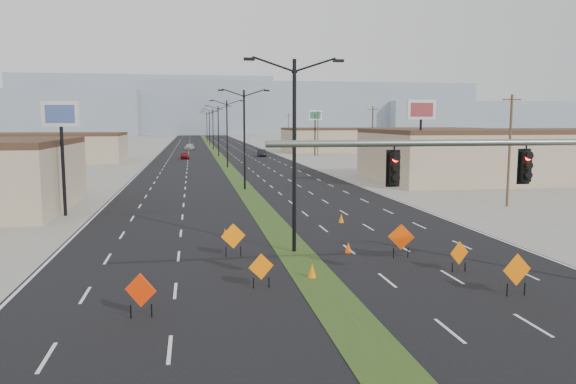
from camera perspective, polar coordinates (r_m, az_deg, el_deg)
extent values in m
plane|color=gray|center=(18.64, 7.47, -14.43)|extent=(600.00, 600.00, 0.00)
cube|color=black|center=(116.85, -7.14, 3.72)|extent=(25.00, 400.00, 0.02)
cube|color=#274418|center=(116.85, -7.14, 3.72)|extent=(2.00, 400.00, 0.04)
cube|color=tan|center=(105.11, -24.52, 3.99)|extent=(30.00, 14.00, 4.50)
cube|color=tan|center=(73.08, 22.81, 3.37)|extent=(36.00, 18.00, 5.50)
cube|color=tan|center=(133.78, 9.19, 5.19)|extent=(44.00, 16.00, 5.00)
cube|color=#8794A7|center=(319.83, -1.59, 8.41)|extent=(220.00, 50.00, 28.00)
cube|color=#8794A7|center=(358.15, 21.61, 6.98)|extent=(160.00, 50.00, 18.00)
cube|color=#8794A7|center=(337.58, -14.06, 8.48)|extent=(140.00, 50.00, 32.00)
cylinder|color=slate|center=(21.27, 19.67, 4.75)|extent=(16.00, 0.24, 0.24)
cube|color=black|center=(19.85, 10.71, 2.35)|extent=(0.50, 0.28, 1.30)
sphere|color=#FF0C05|center=(19.67, 10.89, 3.33)|extent=(0.22, 0.22, 0.22)
cube|color=black|center=(22.09, 22.97, 2.39)|extent=(0.50, 0.28, 1.30)
sphere|color=#FF0C05|center=(21.93, 23.24, 3.26)|extent=(0.22, 0.22, 0.22)
cylinder|color=black|center=(29.07, 0.64, 3.52)|extent=(0.20, 0.20, 10.00)
cube|color=black|center=(28.86, -3.97, 13.32)|extent=(0.55, 0.24, 0.14)
cube|color=black|center=(29.67, 5.14, 13.14)|extent=(0.55, 0.24, 0.14)
cylinder|color=black|center=(56.81, -4.45, 5.26)|extent=(0.20, 0.20, 10.00)
cube|color=black|center=(56.70, -6.86, 10.24)|extent=(0.55, 0.24, 0.14)
cube|color=black|center=(57.12, -2.17, 10.26)|extent=(0.55, 0.24, 0.14)
cylinder|color=black|center=(84.72, -6.21, 5.85)|extent=(0.20, 0.20, 10.00)
cube|color=black|center=(84.65, -7.82, 9.18)|extent=(0.55, 0.24, 0.14)
cube|color=black|center=(84.93, -4.68, 9.21)|extent=(0.55, 0.24, 0.14)
cylinder|color=black|center=(112.67, -7.09, 6.15)|extent=(0.20, 0.20, 10.00)
cube|color=black|center=(112.62, -8.31, 8.64)|extent=(0.55, 0.24, 0.14)
cube|color=black|center=(112.83, -5.95, 8.68)|extent=(0.55, 0.24, 0.14)
cylinder|color=black|center=(140.65, -7.62, 6.32)|extent=(0.20, 0.20, 10.00)
cube|color=black|center=(140.60, -8.60, 8.32)|extent=(0.55, 0.24, 0.14)
cube|color=black|center=(140.77, -6.71, 8.35)|extent=(0.55, 0.24, 0.14)
cylinder|color=black|center=(168.63, -7.98, 6.44)|extent=(0.20, 0.20, 10.00)
cube|color=black|center=(168.59, -8.80, 8.11)|extent=(0.55, 0.24, 0.14)
cube|color=black|center=(168.73, -7.22, 8.13)|extent=(0.55, 0.24, 0.14)
cylinder|color=black|center=(196.62, -8.23, 6.52)|extent=(0.20, 0.20, 10.00)
cube|color=black|center=(196.58, -8.94, 7.95)|extent=(0.55, 0.24, 0.14)
cube|color=black|center=(196.71, -7.58, 7.98)|extent=(0.55, 0.24, 0.14)
cylinder|color=#4C3823|center=(48.64, 21.58, 3.89)|extent=(0.20, 0.20, 9.00)
cube|color=#4C3823|center=(48.62, 21.80, 8.71)|extent=(1.60, 0.10, 0.10)
cylinder|color=#4C3823|center=(80.62, 8.56, 5.40)|extent=(0.20, 0.20, 9.00)
cube|color=#4C3823|center=(80.60, 8.62, 8.31)|extent=(1.60, 0.10, 0.10)
cylinder|color=#4C3823|center=(114.37, 3.05, 5.95)|extent=(0.20, 0.20, 9.00)
cube|color=#4C3823|center=(114.36, 3.07, 8.01)|extent=(1.60, 0.10, 0.10)
cylinder|color=#4C3823|center=(148.71, 0.06, 6.23)|extent=(0.20, 0.20, 9.00)
cube|color=#4C3823|center=(148.70, 0.06, 7.81)|extent=(1.60, 0.10, 0.10)
imported|color=maroon|center=(106.04, -10.46, 3.68)|extent=(1.71, 3.93, 1.32)
imported|color=black|center=(111.96, -2.70, 3.98)|extent=(1.48, 4.21, 1.39)
imported|color=#AFB4B9|center=(140.93, -9.97, 4.54)|extent=(2.66, 5.17, 1.43)
cube|color=#F63105|center=(20.47, -14.75, -9.62)|extent=(1.12, 0.54, 1.22)
cylinder|color=black|center=(20.74, -15.68, -11.63)|extent=(0.05, 0.05, 0.51)
cylinder|color=black|center=(20.67, -13.68, -11.63)|extent=(0.05, 0.05, 0.51)
cube|color=orange|center=(23.30, -2.74, -7.58)|extent=(1.07, 0.34, 1.10)
cylinder|color=black|center=(23.45, -3.52, -9.23)|extent=(0.05, 0.05, 0.46)
cylinder|color=black|center=(23.52, -1.95, -9.17)|extent=(0.05, 0.05, 0.46)
cube|color=orange|center=(28.70, -5.59, -4.47)|extent=(1.27, 0.32, 1.29)
cylinder|color=black|center=(28.85, -6.32, -6.06)|extent=(0.05, 0.05, 0.54)
cylinder|color=black|center=(28.90, -4.82, -6.02)|extent=(0.05, 0.05, 0.54)
cube|color=#E86504|center=(23.95, 22.24, -7.32)|extent=(1.28, 0.22, 1.29)
cylinder|color=black|center=(23.97, 21.37, -9.26)|extent=(0.05, 0.05, 0.54)
cylinder|color=black|center=(24.35, 22.91, -9.08)|extent=(0.05, 0.05, 0.54)
cube|color=#FF4A05|center=(28.83, 11.42, -4.49)|extent=(1.22, 0.55, 1.31)
cylinder|color=black|center=(28.87, 10.67, -6.12)|extent=(0.05, 0.05, 0.55)
cylinder|color=black|center=(29.15, 12.09, -6.03)|extent=(0.05, 0.05, 0.55)
cube|color=#E06304|center=(26.90, 17.01, -5.94)|extent=(1.03, 0.37, 1.07)
cylinder|color=black|center=(26.92, 16.36, -7.37)|extent=(0.05, 0.05, 0.45)
cylinder|color=black|center=(27.19, 17.55, -7.27)|extent=(0.05, 0.05, 0.45)
cone|color=orange|center=(24.87, 2.47, -8.01)|extent=(0.46, 0.46, 0.68)
cone|color=#FA5605|center=(29.66, 6.14, -5.63)|extent=(0.42, 0.42, 0.60)
cone|color=orange|center=(38.40, 5.43, -2.67)|extent=(0.43, 0.43, 0.63)
cone|color=#DE5A04|center=(33.34, -6.41, -4.20)|extent=(0.43, 0.43, 0.61)
cylinder|color=black|center=(43.93, -21.87, 2.19)|extent=(0.24, 0.24, 6.87)
cube|color=white|center=(43.80, -22.11, 7.37)|extent=(2.72, 0.99, 1.81)
cube|color=#435CA2|center=(43.61, -22.17, 7.37)|extent=(2.12, 0.57, 1.27)
cylinder|color=black|center=(58.95, 13.26, 3.94)|extent=(0.24, 0.24, 7.48)
cube|color=white|center=(58.89, 13.38, 8.14)|extent=(2.95, 0.36, 1.97)
cube|color=maroon|center=(58.70, 13.46, 8.15)|extent=(2.36, 0.06, 1.38)
cylinder|color=black|center=(115.14, 2.75, 5.61)|extent=(0.24, 0.24, 7.60)
cube|color=white|center=(115.11, 2.77, 7.80)|extent=(3.00, 1.04, 2.00)
cube|color=#2E744D|center=(114.91, 2.79, 7.80)|extent=(2.34, 0.61, 1.40)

